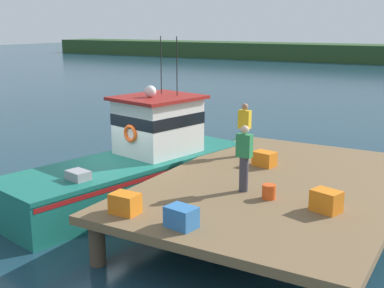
{
  "coord_description": "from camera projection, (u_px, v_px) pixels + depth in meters",
  "views": [
    {
      "loc": [
        9.05,
        -11.71,
        5.14
      ],
      "look_at": [
        1.2,
        1.72,
        1.4
      ],
      "focal_mm": 46.49,
      "sensor_mm": 36.0,
      "label": 1
    }
  ],
  "objects": [
    {
      "name": "mooring_buoy_channel_marker",
      "position": [
        196.0,
        98.0,
        34.7
      ],
      "size": [
        0.35,
        0.35,
        0.35
      ],
      "primitive_type": "sphere",
      "color": "silver",
      "rests_on": "ground"
    },
    {
      "name": "main_fishing_boat",
      "position": [
        144.0,
        163.0,
        15.3
      ],
      "size": [
        4.19,
        9.96,
        4.8
      ],
      "color": "#196B5B",
      "rests_on": "ground"
    },
    {
      "name": "deckhand_by_the_boat",
      "position": [
        244.0,
        157.0,
        11.89
      ],
      "size": [
        0.36,
        0.22,
        1.63
      ],
      "color": "#383842",
      "rests_on": "dock"
    },
    {
      "name": "crate_stack_near_edge",
      "position": [
        125.0,
        203.0,
        10.62
      ],
      "size": [
        0.6,
        0.44,
        0.44
      ],
      "primitive_type": "cube",
      "rotation": [
        0.0,
        0.0,
        0.0
      ],
      "color": "orange",
      "rests_on": "dock"
    },
    {
      "name": "ground_plane",
      "position": [
        131.0,
        194.0,
        15.47
      ],
      "size": [
        200.0,
        200.0,
        0.0
      ],
      "primitive_type": "plane",
      "color": "#193847"
    },
    {
      "name": "dock",
      "position": [
        278.0,
        186.0,
        12.86
      ],
      "size": [
        6.0,
        9.0,
        1.2
      ],
      "color": "#4C3D2D",
      "rests_on": "ground"
    },
    {
      "name": "deckhand_further_back",
      "position": [
        244.0,
        128.0,
        15.15
      ],
      "size": [
        0.36,
        0.22,
        1.63
      ],
      "color": "#383842",
      "rests_on": "dock"
    },
    {
      "name": "crate_stack_mid_dock",
      "position": [
        326.0,
        201.0,
        10.72
      ],
      "size": [
        0.7,
        0.59,
        0.47
      ],
      "primitive_type": "cube",
      "rotation": [
        0.0,
        0.0,
        -0.29
      ],
      "color": "orange",
      "rests_on": "dock"
    },
    {
      "name": "crate_single_far",
      "position": [
        181.0,
        217.0,
        9.88
      ],
      "size": [
        0.66,
        0.53,
        0.43
      ],
      "primitive_type": "cube",
      "rotation": [
        0.0,
        0.0,
        -0.16
      ],
      "color": "#3370B2",
      "rests_on": "dock"
    },
    {
      "name": "crate_single_by_cleat",
      "position": [
        264.0,
        159.0,
        14.2
      ],
      "size": [
        0.67,
        0.55,
        0.42
      ],
      "primitive_type": "cube",
      "rotation": [
        0.0,
        0.0,
        -0.19
      ],
      "color": "orange",
      "rests_on": "dock"
    },
    {
      "name": "bait_bucket",
      "position": [
        269.0,
        192.0,
        11.52
      ],
      "size": [
        0.32,
        0.32,
        0.34
      ],
      "primitive_type": "cylinder",
      "color": "#E04C19",
      "rests_on": "dock"
    }
  ]
}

